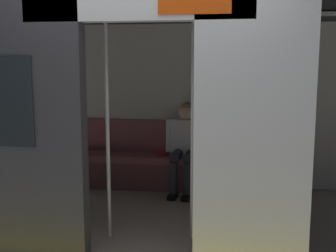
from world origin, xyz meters
name	(u,v)px	position (x,y,z in m)	size (l,w,h in m)	color
train_car	(155,78)	(0.06, -1.15, 1.54)	(6.40, 2.66, 2.36)	silver
bench_seat	(173,164)	(0.00, -2.14, 0.36)	(2.81, 0.44, 0.46)	#935156
person_seated	(185,141)	(-0.17, -2.09, 0.68)	(0.55, 0.70, 1.19)	silver
handbag	(213,150)	(-0.54, -2.19, 0.55)	(0.26, 0.15, 0.17)	#262D4C
book	(161,154)	(0.17, -2.21, 0.48)	(0.15, 0.22, 0.03)	#B22D2D
grab_pole_door	(108,126)	(0.40, -0.48, 1.11)	(0.04, 0.04, 2.22)	silver
grab_pole_far	(193,127)	(-0.40, -0.54, 1.11)	(0.04, 0.04, 2.22)	silver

